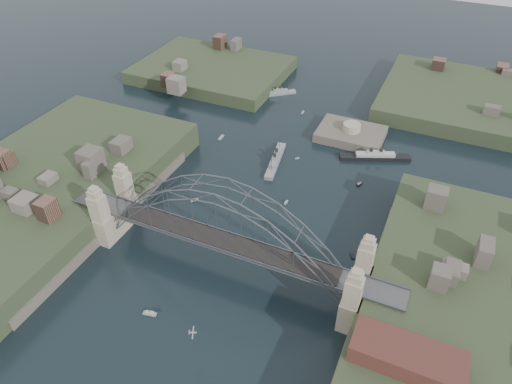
% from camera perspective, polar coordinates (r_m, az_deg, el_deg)
% --- Properties ---
extents(ground, '(500.00, 500.00, 0.00)m').
position_cam_1_polar(ground, '(115.19, -3.72, -9.01)').
color(ground, black).
rests_on(ground, ground).
extents(bridge, '(84.00, 13.80, 24.60)m').
position_cam_1_polar(bridge, '(106.46, -3.99, -4.51)').
color(bridge, '#4E4E50').
rests_on(bridge, ground).
extents(shore_west, '(50.50, 90.00, 12.00)m').
position_cam_1_polar(shore_west, '(143.71, -24.53, -0.75)').
color(shore_west, '#323F25').
rests_on(shore_west, ground).
extents(shore_east, '(50.50, 90.00, 12.00)m').
position_cam_1_polar(shore_east, '(108.62, 25.56, -16.63)').
color(shore_east, '#323F25').
rests_on(shore_east, ground).
extents(headland_nw, '(60.00, 45.00, 9.00)m').
position_cam_1_polar(headland_nw, '(205.88, -5.34, 14.11)').
color(headland_nw, '#323F25').
rests_on(headland_nw, ground).
extents(headland_ne, '(70.00, 55.00, 9.50)m').
position_cam_1_polar(headland_ne, '(197.02, 25.38, 9.39)').
color(headland_ne, '#323F25').
rests_on(headland_ne, ground).
extents(fort_island, '(22.00, 16.00, 9.40)m').
position_cam_1_polar(fort_island, '(164.17, 11.41, 6.40)').
color(fort_island, '#5D554A').
rests_on(fort_island, ground).
extents(wharf_shed, '(20.00, 8.00, 4.00)m').
position_cam_1_polar(wharf_shed, '(92.24, 17.99, -18.55)').
color(wharf_shed, '#592D26').
rests_on(wharf_shed, shore_east).
extents(naval_cruiser_near, '(5.94, 19.94, 5.93)m').
position_cam_1_polar(naval_cruiser_near, '(148.00, 2.39, 3.91)').
color(naval_cruiser_near, '#969A9D').
rests_on(naval_cruiser_near, ground).
extents(naval_cruiser_far, '(12.60, 10.91, 4.95)m').
position_cam_1_polar(naval_cruiser_far, '(188.79, 2.66, 11.98)').
color(naval_cruiser_far, '#969A9D').
rests_on(naval_cruiser_far, ground).
extents(ocean_liner, '(21.77, 11.46, 5.48)m').
position_cam_1_polar(ocean_liner, '(154.38, 14.32, 4.20)').
color(ocean_liner, black).
rests_on(ocean_liner, ground).
extents(aeroplane, '(1.63, 2.72, 0.42)m').
position_cam_1_polar(aeroplane, '(94.27, -7.81, -16.63)').
color(aeroplane, '#ADB1B5').
extents(small_boat_a, '(2.18, 2.00, 1.43)m').
position_cam_1_polar(small_boat_a, '(134.16, -7.54, -0.96)').
color(small_boat_a, '#BCBCB7').
rests_on(small_boat_a, ground).
extents(small_boat_b, '(0.69, 1.91, 1.43)m').
position_cam_1_polar(small_boat_b, '(132.44, 3.69, -1.26)').
color(small_boat_b, '#BCBCB7').
rests_on(small_boat_b, ground).
extents(small_boat_c, '(3.23, 1.58, 1.43)m').
position_cam_1_polar(small_boat_c, '(108.19, -12.84, -14.25)').
color(small_boat_c, '#BCBCB7').
rests_on(small_boat_c, ground).
extents(small_boat_d, '(1.46, 2.30, 1.43)m').
position_cam_1_polar(small_boat_d, '(142.16, 12.50, 0.94)').
color(small_boat_d, '#BCBCB7').
rests_on(small_boat_d, ground).
extents(small_boat_e, '(1.29, 3.31, 0.45)m').
position_cam_1_polar(small_boat_e, '(161.05, -4.28, 6.64)').
color(small_boat_e, '#BCBCB7').
rests_on(small_boat_e, ground).
extents(small_boat_f, '(1.39, 1.21, 0.45)m').
position_cam_1_polar(small_boat_f, '(150.58, 5.04, 4.10)').
color(small_boat_f, '#BCBCB7').
rests_on(small_boat_f, ground).
extents(small_boat_h, '(0.89, 2.32, 0.45)m').
position_cam_1_polar(small_boat_h, '(176.60, 5.71, 9.61)').
color(small_boat_h, '#BCBCB7').
rests_on(small_boat_h, ground).
extents(small_boat_i, '(1.64, 2.22, 0.45)m').
position_cam_1_polar(small_boat_i, '(119.50, 11.64, -7.64)').
color(small_boat_i, '#BCBCB7').
rests_on(small_boat_i, ground).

